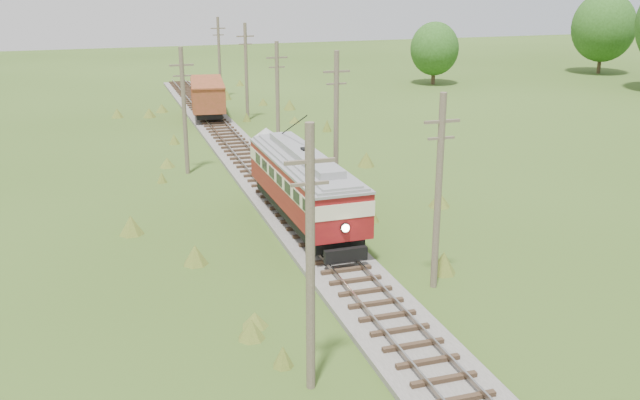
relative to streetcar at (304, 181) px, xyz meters
name	(u,v)px	position (x,y,z in m)	size (l,w,h in m)	color
railbed_main	(272,189)	(0.00, 7.14, -2.48)	(3.60, 96.00, 0.57)	#605B54
streetcar	(304,181)	(0.00, 0.00, 0.00)	(3.11, 12.68, 5.77)	black
gondola	(208,96)	(0.00, 31.88, -0.49)	(4.05, 9.35, 3.01)	black
gravel_pile	(268,135)	(3.18, 21.30, -2.18)	(2.89, 3.06, 1.05)	gray
utility_pole_r_2	(438,191)	(3.30, -8.86, 1.75)	(1.60, 0.30, 8.60)	brown
utility_pole_r_3	(336,126)	(3.20, 4.14, 1.95)	(1.60, 0.30, 9.00)	brown
utility_pole_r_4	(278,96)	(3.00, 17.14, 1.65)	(1.60, 0.30, 8.40)	brown
utility_pole_r_5	(246,71)	(3.40, 30.14, 1.90)	(1.60, 0.30, 8.90)	brown
utility_pole_r_6	(219,57)	(3.20, 43.14, 1.80)	(1.60, 0.30, 8.70)	brown
utility_pole_l_a	(310,259)	(-4.20, -14.86, 1.95)	(1.60, 0.30, 9.00)	brown
utility_pole_l_b	(184,110)	(-4.50, 13.14, 1.75)	(1.60, 0.30, 8.60)	brown
tree_right_5	(604,27)	(56.00, 47.14, 3.52)	(8.40, 8.40, 10.82)	#38281C
tree_mid_b	(434,49)	(30.00, 45.14, 1.66)	(5.88, 5.88, 7.57)	#38281C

